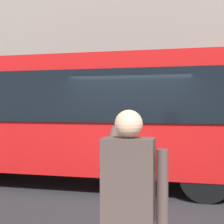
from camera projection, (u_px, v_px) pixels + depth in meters
name	position (u px, v px, depth m)	size (l,w,h in m)	color
ground_plane	(132.00, 193.00, 6.86)	(60.00, 60.00, 0.00)	#232326
building_facade_far	(159.00, 9.00, 13.38)	(28.00, 1.55, 12.00)	gray
red_bus	(77.00, 114.00, 7.93)	(9.05, 2.54, 3.08)	red
pedestrian_photographer	(129.00, 200.00, 2.48)	(0.53, 0.52, 1.70)	#1E2347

